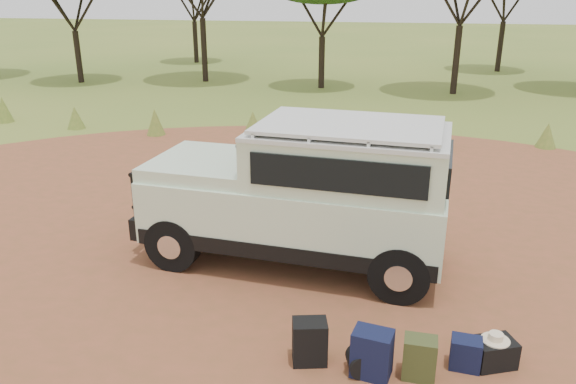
% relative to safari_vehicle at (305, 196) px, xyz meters
% --- Properties ---
extents(ground, '(140.00, 140.00, 0.00)m').
position_rel_safari_vehicle_xyz_m(ground, '(-0.17, -0.49, -1.21)').
color(ground, '#597529').
rests_on(ground, ground).
extents(dirt_clearing, '(23.00, 23.00, 0.01)m').
position_rel_safari_vehicle_xyz_m(dirt_clearing, '(-0.17, -0.49, -1.21)').
color(dirt_clearing, brown).
rests_on(dirt_clearing, ground).
extents(grass_fringe, '(36.60, 1.60, 0.90)m').
position_rel_safari_vehicle_xyz_m(grass_fringe, '(-0.05, 8.18, -0.81)').
color(grass_fringe, '#597529').
rests_on(grass_fringe, ground).
extents(safari_vehicle, '(5.33, 2.51, 2.51)m').
position_rel_safari_vehicle_xyz_m(safari_vehicle, '(0.00, 0.00, 0.00)').
color(safari_vehicle, silver).
rests_on(safari_vehicle, ground).
extents(walking_staff, '(0.43, 0.49, 1.64)m').
position_rel_safari_vehicle_xyz_m(walking_staff, '(-2.45, 0.12, -0.39)').
color(walking_staff, brown).
rests_on(walking_staff, ground).
extents(backpack_black, '(0.50, 0.41, 0.59)m').
position_rel_safari_vehicle_xyz_m(backpack_black, '(0.53, -2.76, -0.91)').
color(backpack_black, black).
rests_on(backpack_black, ground).
extents(backpack_navy, '(0.53, 0.42, 0.62)m').
position_rel_safari_vehicle_xyz_m(backpack_navy, '(1.32, -2.87, -0.90)').
color(backpack_navy, '#12163A').
rests_on(backpack_navy, ground).
extents(backpack_olive, '(0.41, 0.30, 0.55)m').
position_rel_safari_vehicle_xyz_m(backpack_olive, '(1.89, -2.80, -0.94)').
color(backpack_olive, '#3E4721').
rests_on(backpack_olive, ground).
extents(duffel_navy, '(0.40, 0.32, 0.42)m').
position_rel_safari_vehicle_xyz_m(duffel_navy, '(2.46, -2.50, -1.00)').
color(duffel_navy, '#12163A').
rests_on(duffel_navy, ground).
extents(hard_case, '(0.62, 0.54, 0.36)m').
position_rel_safari_vehicle_xyz_m(hard_case, '(2.82, -2.38, -1.03)').
color(hard_case, black).
rests_on(hard_case, ground).
extents(stuff_sack, '(0.41, 0.41, 0.33)m').
position_rel_safari_vehicle_xyz_m(stuff_sack, '(1.19, -2.85, -1.05)').
color(stuff_sack, black).
rests_on(stuff_sack, ground).
extents(safari_hat, '(0.35, 0.35, 0.10)m').
position_rel_safari_vehicle_xyz_m(safari_hat, '(2.82, -2.38, -0.81)').
color(safari_hat, beige).
rests_on(safari_hat, hard_case).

